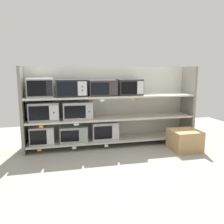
% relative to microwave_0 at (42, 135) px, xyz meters
% --- Properties ---
extents(ground, '(7.14, 6.00, 0.02)m').
position_rel_microwave_0_xyz_m(ground, '(1.30, -1.00, -0.30)').
color(ground, gray).
extents(back_panel, '(3.34, 0.04, 1.50)m').
position_rel_microwave_0_xyz_m(back_panel, '(1.30, 0.28, 0.46)').
color(back_panel, beige).
rests_on(back_panel, ground).
extents(upright_left, '(0.05, 0.50, 1.50)m').
position_rel_microwave_0_xyz_m(upright_left, '(-0.30, 0.00, 0.46)').
color(upright_left, gray).
rests_on(upright_left, ground).
extents(upright_right, '(0.05, 0.50, 1.50)m').
position_rel_microwave_0_xyz_m(upright_right, '(2.89, 0.00, 0.46)').
color(upright_right, gray).
rests_on(upright_right, ground).
extents(shelf_0, '(3.14, 0.50, 0.03)m').
position_rel_microwave_0_xyz_m(shelf_0, '(1.30, 0.00, -0.17)').
color(shelf_0, beige).
rests_on(shelf_0, ground).
extents(microwave_0, '(0.42, 0.38, 0.31)m').
position_rel_microwave_0_xyz_m(microwave_0, '(0.00, 0.00, 0.00)').
color(microwave_0, '#BAB2BB').
rests_on(microwave_0, shelf_0).
extents(microwave_1, '(0.51, 0.33, 0.28)m').
position_rel_microwave_0_xyz_m(microwave_1, '(0.56, 0.00, -0.02)').
color(microwave_1, '#9AA6A3').
rests_on(microwave_1, shelf_0).
extents(microwave_2, '(0.50, 0.34, 0.33)m').
position_rel_microwave_0_xyz_m(microwave_2, '(1.15, 0.00, 0.01)').
color(microwave_2, '#B4B2BF').
rests_on(microwave_2, shelf_0).
extents(price_tag_0, '(0.07, 0.00, 0.03)m').
position_rel_microwave_0_xyz_m(price_tag_0, '(-0.04, -0.25, -0.21)').
color(price_tag_0, orange).
extents(price_tag_1, '(0.07, 0.00, 0.04)m').
position_rel_microwave_0_xyz_m(price_tag_1, '(0.55, -0.25, -0.21)').
color(price_tag_1, white).
extents(price_tag_2, '(0.07, 0.00, 0.05)m').
position_rel_microwave_0_xyz_m(price_tag_2, '(1.13, -0.25, -0.21)').
color(price_tag_2, beige).
extents(shelf_1, '(3.14, 0.50, 0.03)m').
position_rel_microwave_0_xyz_m(shelf_1, '(1.30, 0.00, 0.25)').
color(shelf_1, beige).
extents(microwave_3, '(0.52, 0.36, 0.32)m').
position_rel_microwave_0_xyz_m(microwave_3, '(0.05, 0.00, 0.42)').
color(microwave_3, '#9BA4A9').
rests_on(microwave_3, shelf_1).
extents(microwave_4, '(0.53, 0.37, 0.32)m').
position_rel_microwave_0_xyz_m(microwave_4, '(0.64, 0.00, 0.42)').
color(microwave_4, '#B6B4BF').
rests_on(microwave_4, shelf_1).
extents(price_tag_3, '(0.07, 0.00, 0.04)m').
position_rel_microwave_0_xyz_m(price_tag_3, '(0.01, -0.25, 0.21)').
color(price_tag_3, orange).
extents(price_tag_4, '(0.09, 0.00, 0.03)m').
position_rel_microwave_0_xyz_m(price_tag_4, '(0.60, -0.25, 0.21)').
color(price_tag_4, white).
extents(shelf_2, '(3.14, 0.50, 0.03)m').
position_rel_microwave_0_xyz_m(shelf_2, '(1.30, 0.00, 0.66)').
color(shelf_2, beige).
extents(microwave_5, '(0.44, 0.35, 0.33)m').
position_rel_microwave_0_xyz_m(microwave_5, '(0.01, -0.00, 0.85)').
color(microwave_5, '#B8B8B8').
rests_on(microwave_5, shelf_2).
extents(microwave_6, '(0.54, 0.40, 0.31)m').
position_rel_microwave_0_xyz_m(microwave_6, '(0.54, -0.00, 0.83)').
color(microwave_6, '#282B2D').
rests_on(microwave_6, shelf_2).
extents(microwave_7, '(0.51, 0.38, 0.29)m').
position_rel_microwave_0_xyz_m(microwave_7, '(1.11, 0.00, 0.82)').
color(microwave_7, '#353032').
rests_on(microwave_7, shelf_2).
extents(microwave_8, '(0.46, 0.36, 0.30)m').
position_rel_microwave_0_xyz_m(microwave_8, '(1.64, 0.00, 0.83)').
color(microwave_8, '#2D2D2D').
rests_on(microwave_8, shelf_2).
extents(price_tag_5, '(0.07, 0.00, 0.05)m').
position_rel_microwave_0_xyz_m(price_tag_5, '(1.06, -0.25, 0.62)').
color(price_tag_5, white).
extents(price_tag_6, '(0.07, 0.00, 0.04)m').
position_rel_microwave_0_xyz_m(price_tag_6, '(1.62, -0.25, 0.62)').
color(price_tag_6, orange).
extents(shipping_carton, '(0.50, 0.50, 0.36)m').
position_rel_microwave_0_xyz_m(shipping_carton, '(2.52, -0.58, -0.10)').
color(shipping_carton, tan).
rests_on(shipping_carton, ground).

